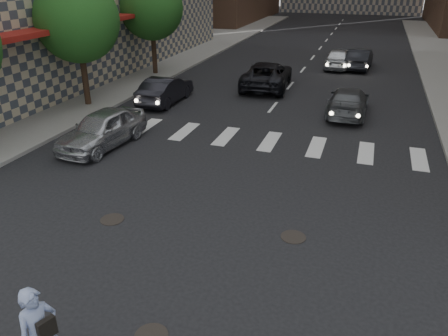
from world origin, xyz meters
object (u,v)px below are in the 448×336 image
object	(u,v)px
tree_c	(153,4)
traffic_car_e	(360,59)
traffic_car_c	(267,75)
tree_b	(79,16)
traffic_car_b	(348,101)
traffic_car_d	(339,58)
silver_sedan	(102,129)
skateboarder	(40,335)
traffic_car_a	(165,90)

from	to	relation	value
tree_c	traffic_car_e	distance (m)	15.30
tree_c	traffic_car_c	bearing A→B (deg)	-7.94
tree_b	traffic_car_c	size ratio (longest dim) A/B	1.15
traffic_car_b	traffic_car_e	xyz separation A→B (m)	(-0.02, 11.62, 0.05)
tree_b	tree_c	bearing A→B (deg)	90.00
traffic_car_b	traffic_car_d	size ratio (longest dim) A/B	1.05
silver_sedan	traffic_car_b	distance (m)	12.14
silver_sedan	traffic_car_d	distance (m)	20.64
skateboarder	tree_b	bearing A→B (deg)	142.13
traffic_car_b	traffic_car_e	bearing A→B (deg)	-89.02
skateboarder	traffic_car_e	bearing A→B (deg)	102.83
traffic_car_b	traffic_car_c	xyz separation A→B (m)	(-5.17, 4.00, 0.12)
skateboarder	traffic_car_d	distance (m)	29.45
skateboarder	traffic_car_e	world-z (taller)	skateboarder
traffic_car_a	silver_sedan	bearing A→B (deg)	92.71
silver_sedan	traffic_car_e	xyz separation A→B (m)	(9.34, 19.35, -0.03)
skateboarder	traffic_car_a	world-z (taller)	skateboarder
traffic_car_a	tree_c	bearing A→B (deg)	-59.66
tree_c	traffic_car_a	bearing A→B (deg)	-59.49
traffic_car_a	traffic_car_c	xyz separation A→B (m)	(4.53, 5.00, 0.07)
tree_b	silver_sedan	bearing A→B (deg)	-50.90
tree_c	traffic_car_b	bearing A→B (deg)	-21.09
tree_c	traffic_car_d	bearing A→B (deg)	27.70
tree_b	traffic_car_a	xyz separation A→B (m)	(3.62, 1.86, -3.92)
skateboarder	traffic_car_b	world-z (taller)	skateboarder
tree_b	traffic_car_e	size ratio (longest dim) A/B	1.49
traffic_car_d	traffic_car_b	bearing A→B (deg)	98.81
tree_b	skateboarder	world-z (taller)	tree_b
traffic_car_b	skateboarder	bearing A→B (deg)	78.51
traffic_car_e	traffic_car_a	bearing A→B (deg)	56.72
tree_b	traffic_car_a	bearing A→B (deg)	27.26
traffic_car_d	traffic_car_e	bearing A→B (deg)	-168.29
tree_c	skateboarder	world-z (taller)	tree_c
skateboarder	traffic_car_a	bearing A→B (deg)	129.07
traffic_car_c	traffic_car_e	xyz separation A→B (m)	(5.15, 7.62, -0.07)
tree_c	traffic_car_b	distance (m)	14.81
tree_c	traffic_car_d	world-z (taller)	tree_c
silver_sedan	traffic_car_d	bearing A→B (deg)	73.20
silver_sedan	traffic_car_a	distance (m)	6.74
skateboarder	traffic_car_d	size ratio (longest dim) A/B	0.46
tree_c	skateboarder	size ratio (longest dim) A/B	3.24
tree_b	traffic_car_b	distance (m)	14.19
traffic_car_c	tree_b	bearing A→B (deg)	35.56
traffic_car_a	traffic_car_c	world-z (taller)	traffic_car_c
tree_b	traffic_car_b	bearing A→B (deg)	12.14
traffic_car_a	traffic_car_c	size ratio (longest dim) A/B	0.77
traffic_car_c	traffic_car_e	distance (m)	9.19
silver_sedan	traffic_car_c	world-z (taller)	traffic_car_c
tree_b	silver_sedan	distance (m)	7.38
traffic_car_e	tree_b	bearing A→B (deg)	51.66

